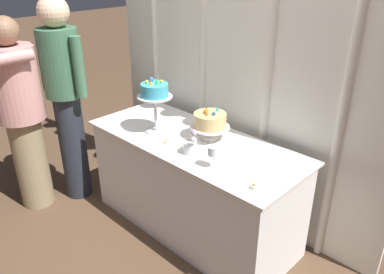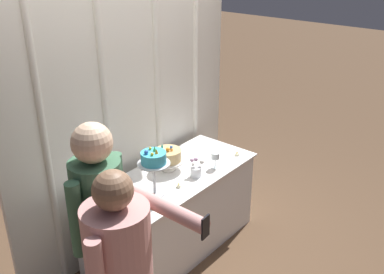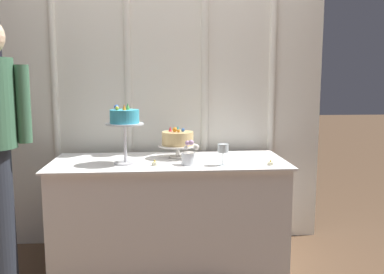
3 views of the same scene
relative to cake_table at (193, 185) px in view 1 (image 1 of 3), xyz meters
name	(u,v)px [view 1 (image 1 of 3)]	position (x,y,z in m)	size (l,w,h in m)	color
ground_plane	(185,232)	(0.00, -0.10, -0.39)	(24.00, 24.00, 0.00)	brown
draped_curtain	(238,24)	(0.00, 0.44, 1.14)	(2.54, 0.18, 2.79)	white
cake_table	(193,185)	(0.00, 0.00, 0.00)	(1.67, 0.69, 0.77)	white
cake_display_nearleft	(155,94)	(-0.30, -0.09, 0.68)	(0.26, 0.26, 0.42)	silver
cake_display_nearright	(210,121)	(0.07, 0.10, 0.52)	(0.29, 0.29, 0.23)	silver
wine_glass	(213,152)	(0.36, -0.20, 0.49)	(0.07, 0.07, 0.15)	silver
flower_vase	(191,145)	(0.13, -0.16, 0.44)	(0.12, 0.11, 0.17)	silver
tealight_far_left	(167,141)	(-0.10, -0.17, 0.40)	(0.04, 0.04, 0.04)	beige
tealight_near_left	(254,187)	(0.68, -0.21, 0.39)	(0.04, 0.04, 0.04)	beige
guest_man_dark_suit	(65,93)	(-1.07, -0.38, 0.57)	(0.46, 0.36, 1.71)	#282D38
guest_girl_blue_dress	(20,111)	(-1.21, -0.71, 0.47)	(0.51, 0.67, 1.58)	#9E8966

